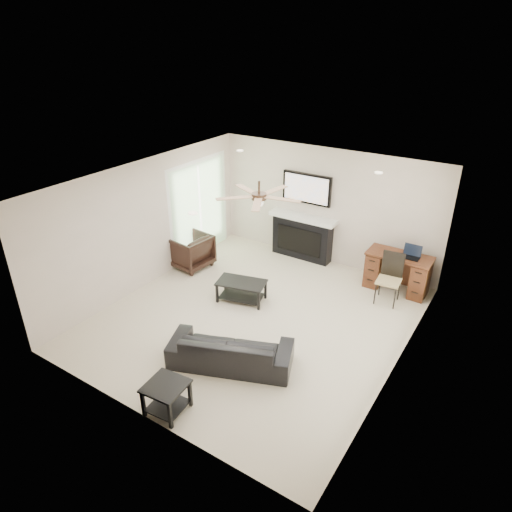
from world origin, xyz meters
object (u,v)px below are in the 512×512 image
object	(u,v)px
sofa	(231,349)
fireplace_unit	(303,218)
armchair	(191,251)
desk	(397,272)
coffee_table	(241,291)

from	to	relation	value
sofa	fireplace_unit	bearing A→B (deg)	-99.28
armchair	fireplace_unit	distance (m)	2.53
fireplace_unit	desk	xyz separation A→B (m)	(2.24, -0.25, -0.57)
armchair	desk	distance (m)	4.27
fireplace_unit	armchair	bearing A→B (deg)	-136.73
coffee_table	fireplace_unit	world-z (taller)	fireplace_unit
desk	fireplace_unit	bearing A→B (deg)	173.51
armchair	fireplace_unit	size ratio (longest dim) A/B	0.42
sofa	armchair	distance (m)	3.38
coffee_table	fireplace_unit	bearing A→B (deg)	73.27
armchair	desk	world-z (taller)	desk
armchair	sofa	bearing A→B (deg)	56.48
armchair	desk	xyz separation A→B (m)	(4.02, 1.43, 0.02)
sofa	desk	bearing A→B (deg)	-132.91
sofa	desk	xyz separation A→B (m)	(1.42, 3.58, 0.11)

